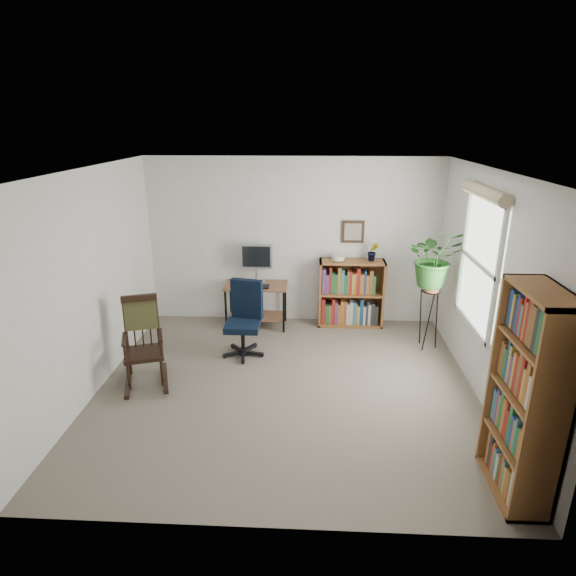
# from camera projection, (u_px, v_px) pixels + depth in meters

# --- Properties ---
(floor) EXTENTS (4.20, 4.00, 0.00)m
(floor) POSITION_uv_depth(u_px,v_px,m) (286.00, 387.00, 5.45)
(floor) COLOR slate
(floor) RESTS_ON ground
(ceiling) EXTENTS (4.20, 4.00, 0.00)m
(ceiling) POSITION_uv_depth(u_px,v_px,m) (286.00, 170.00, 4.66)
(ceiling) COLOR silver
(ceiling) RESTS_ON ground
(wall_back) EXTENTS (4.20, 0.00, 2.40)m
(wall_back) POSITION_uv_depth(u_px,v_px,m) (294.00, 242.00, 6.94)
(wall_back) COLOR silver
(wall_back) RESTS_ON ground
(wall_front) EXTENTS (4.20, 0.00, 2.40)m
(wall_front) POSITION_uv_depth(u_px,v_px,m) (269.00, 386.00, 3.16)
(wall_front) COLOR silver
(wall_front) RESTS_ON ground
(wall_left) EXTENTS (0.00, 4.00, 2.40)m
(wall_left) POSITION_uv_depth(u_px,v_px,m) (91.00, 284.00, 5.15)
(wall_left) COLOR silver
(wall_left) RESTS_ON ground
(wall_right) EXTENTS (0.00, 4.00, 2.40)m
(wall_right) POSITION_uv_depth(u_px,v_px,m) (489.00, 290.00, 4.95)
(wall_right) COLOR silver
(wall_right) RESTS_ON ground
(window) EXTENTS (0.12, 1.20, 1.50)m
(window) POSITION_uv_depth(u_px,v_px,m) (479.00, 264.00, 5.17)
(window) COLOR white
(window) RESTS_ON wall_right
(desk) EXTENTS (0.89, 0.49, 0.64)m
(desk) POSITION_uv_depth(u_px,v_px,m) (256.00, 305.00, 6.97)
(desk) COLOR brown
(desk) RESTS_ON floor
(monitor) EXTENTS (0.46, 0.16, 0.56)m
(monitor) POSITION_uv_depth(u_px,v_px,m) (257.00, 263.00, 6.90)
(monitor) COLOR #B3B3B8
(monitor) RESTS_ON desk
(keyboard) EXTENTS (0.40, 0.15, 0.02)m
(keyboard) POSITION_uv_depth(u_px,v_px,m) (255.00, 286.00, 6.75)
(keyboard) COLOR black
(keyboard) RESTS_ON desk
(office_chair) EXTENTS (0.63, 0.63, 0.98)m
(office_chair) POSITION_uv_depth(u_px,v_px,m) (242.00, 320.00, 6.03)
(office_chair) COLOR black
(office_chair) RESTS_ON floor
(rocking_chair) EXTENTS (0.78, 1.01, 1.03)m
(rocking_chair) POSITION_uv_depth(u_px,v_px,m) (143.00, 342.00, 5.37)
(rocking_chair) COLOR black
(rocking_chair) RESTS_ON floor
(low_bookshelf) EXTENTS (0.93, 0.31, 0.98)m
(low_bookshelf) POSITION_uv_depth(u_px,v_px,m) (351.00, 293.00, 6.96)
(low_bookshelf) COLOR brown
(low_bookshelf) RESTS_ON floor
(tall_bookshelf) EXTENTS (0.32, 0.76, 1.73)m
(tall_bookshelf) POSITION_uv_depth(u_px,v_px,m) (527.00, 397.00, 3.66)
(tall_bookshelf) COLOR brown
(tall_bookshelf) RESTS_ON floor
(plant_stand) EXTENTS (0.31, 0.31, 0.93)m
(plant_stand) POSITION_uv_depth(u_px,v_px,m) (429.00, 315.00, 6.26)
(plant_stand) COLOR black
(plant_stand) RESTS_ON floor
(spider_plant) EXTENTS (1.69, 1.88, 1.46)m
(spider_plant) POSITION_uv_depth(u_px,v_px,m) (438.00, 230.00, 5.89)
(spider_plant) COLOR #265E21
(spider_plant) RESTS_ON plant_stand
(potted_plant_small) EXTENTS (0.13, 0.24, 0.11)m
(potted_plant_small) POSITION_uv_depth(u_px,v_px,m) (373.00, 257.00, 6.78)
(potted_plant_small) COLOR #265E21
(potted_plant_small) RESTS_ON low_bookshelf
(framed_picture) EXTENTS (0.32, 0.04, 0.32)m
(framed_picture) POSITION_uv_depth(u_px,v_px,m) (353.00, 232.00, 6.81)
(framed_picture) COLOR black
(framed_picture) RESTS_ON wall_back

